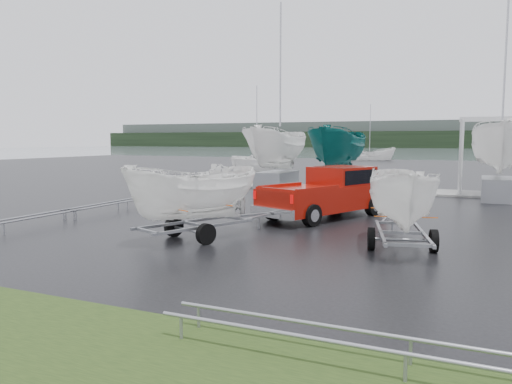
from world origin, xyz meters
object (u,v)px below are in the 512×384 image
at_px(pickup_truck, 330,191).
at_px(trailer_hitched, 194,145).
at_px(boat_hoist, 493,145).
at_px(trailer_parked, 404,148).

xyz_separation_m(pickup_truck, trailer_hitched, (-2.45, -5.85, 1.79)).
relative_size(trailer_hitched, boat_hoist, 1.24).
height_order(trailer_parked, boat_hoist, trailer_parked).
bearing_deg(pickup_truck, boat_hoist, 84.00).
bearing_deg(boat_hoist, trailer_parked, -99.05).
bearing_deg(pickup_truck, trailer_hitched, -90.00).
distance_m(trailer_parked, boat_hoist, 15.35).
xyz_separation_m(trailer_hitched, trailer_parked, (5.75, 1.14, -0.07)).
xyz_separation_m(trailer_parked, boat_hoist, (2.41, 15.16, -0.04)).
bearing_deg(pickup_truck, trailer_parked, -32.28).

